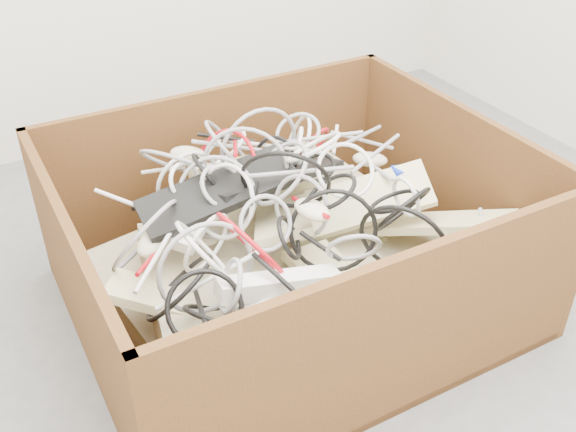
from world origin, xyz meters
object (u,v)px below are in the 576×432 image
cardboard_box (286,269)px  power_strip_left (207,203)px  vga_plug (400,171)px  power_strip_right (279,284)px

cardboard_box → power_strip_left: bearing=152.5°
power_strip_left → vga_plug: (0.56, -0.12, 0.00)m
power_strip_right → vga_plug: 0.60m
power_strip_left → power_strip_right: 0.38m
power_strip_left → power_strip_right: bearing=-127.6°
cardboard_box → power_strip_left: (-0.19, 0.10, 0.23)m
power_strip_right → vga_plug: size_ratio=6.72×
cardboard_box → power_strip_right: 0.39m
cardboard_box → vga_plug: (0.37, -0.02, 0.23)m
cardboard_box → vga_plug: cardboard_box is taller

